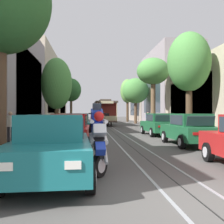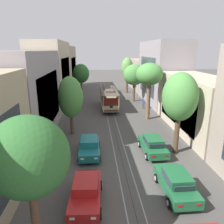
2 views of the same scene
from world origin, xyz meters
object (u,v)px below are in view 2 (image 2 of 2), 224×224
(street_tree_kerb_left_second, at_px, (71,98))
(street_tree_kerb_right_second, at_px, (180,98))
(parked_car_green_mid_right, at_px, (153,145))
(pedestrian_on_right_pavement, at_px, (144,103))
(street_tree_kerb_right_fourth, at_px, (134,75))
(street_tree_kerb_right_mid, at_px, (149,75))
(street_tree_kerb_right_far, at_px, (127,68))
(parked_car_red_second_left, at_px, (86,191))
(street_tree_kerb_left_mid, at_px, (81,74))
(street_tree_kerb_left_near, at_px, (29,158))
(parked_car_green_second_right, at_px, (176,183))
(pedestrian_crossing_far, at_px, (72,114))
(pedestrian_on_left_pavement, at_px, (40,169))
(cable_car_trolley, at_px, (109,98))
(parked_car_teal_mid_left, at_px, (89,147))

(street_tree_kerb_left_second, bearing_deg, street_tree_kerb_right_second, -29.26)
(parked_car_green_mid_right, bearing_deg, pedestrian_on_right_pavement, 80.55)
(street_tree_kerb_right_fourth, height_order, pedestrian_on_right_pavement, street_tree_kerb_right_fourth)
(street_tree_kerb_right_mid, xyz_separation_m, street_tree_kerb_right_far, (-0.07, 19.45, -0.59))
(parked_car_red_second_left, relative_size, parked_car_green_mid_right, 1.00)
(street_tree_kerb_left_mid, xyz_separation_m, street_tree_kerb_right_fourth, (9.63, -1.35, -0.15))
(parked_car_red_second_left, xyz_separation_m, pedestrian_on_right_pavement, (8.51, 22.13, 0.16))
(street_tree_kerb_left_near, height_order, street_tree_kerb_right_far, street_tree_kerb_right_far)
(parked_car_green_second_right, xyz_separation_m, pedestrian_on_right_pavement, (2.62, 21.68, 0.16))
(street_tree_kerb_right_fourth, xyz_separation_m, pedestrian_crossing_far, (-10.37, -10.53, -3.96))
(street_tree_kerb_left_second, xyz_separation_m, street_tree_kerb_left_mid, (0.21, 16.94, 0.80))
(street_tree_kerb_right_mid, distance_m, pedestrian_crossing_far, 11.63)
(parked_car_green_second_right, relative_size, pedestrian_on_left_pavement, 2.58)
(street_tree_kerb_left_second, xyz_separation_m, pedestrian_crossing_far, (-0.53, 5.05, -3.31))
(parked_car_red_second_left, xyz_separation_m, street_tree_kerb_right_fourth, (7.84, 27.57, 4.06))
(parked_car_green_mid_right, height_order, street_tree_kerb_left_near, street_tree_kerb_left_near)
(street_tree_kerb_left_near, distance_m, cable_car_trolley, 27.60)
(street_tree_kerb_left_second, distance_m, street_tree_kerb_right_second, 11.58)
(street_tree_kerb_left_mid, distance_m, street_tree_kerb_right_mid, 15.64)
(street_tree_kerb_right_mid, relative_size, street_tree_kerb_right_far, 1.00)
(parked_car_teal_mid_left, bearing_deg, pedestrian_on_left_pavement, -131.54)
(parked_car_green_second_right, height_order, street_tree_kerb_left_mid, street_tree_kerb_left_mid)
(street_tree_kerb_left_mid, bearing_deg, street_tree_kerb_left_near, -90.30)
(street_tree_kerb_right_mid, distance_m, pedestrian_on_right_pavement, 7.47)
(parked_car_teal_mid_left, distance_m, pedestrian_crossing_far, 10.83)
(parked_car_teal_mid_left, xyz_separation_m, pedestrian_on_right_pavement, (8.44, 15.61, 0.16))
(street_tree_kerb_right_far, distance_m, pedestrian_crossing_far, 22.21)
(street_tree_kerb_left_second, bearing_deg, parked_car_teal_mid_left, -69.25)
(parked_car_teal_mid_left, bearing_deg, street_tree_kerb_right_second, -1.24)
(parked_car_teal_mid_left, xyz_separation_m, pedestrian_on_left_pavement, (-3.48, -3.93, 0.16))
(street_tree_kerb_left_second, height_order, street_tree_kerb_left_mid, street_tree_kerb_left_mid)
(street_tree_kerb_right_fourth, distance_m, pedestrian_crossing_far, 15.30)
(parked_car_green_mid_right, height_order, street_tree_kerb_left_mid, street_tree_kerb_left_mid)
(street_tree_kerb_left_mid, height_order, pedestrian_on_left_pavement, street_tree_kerb_left_mid)
(parked_car_red_second_left, distance_m, parked_car_green_mid_right, 8.72)
(parked_car_green_second_right, xyz_separation_m, pedestrian_crossing_far, (-8.42, 16.58, 0.09))
(street_tree_kerb_right_far, relative_size, pedestrian_on_right_pavement, 4.51)
(street_tree_kerb_right_fourth, distance_m, street_tree_kerb_right_far, 8.60)
(parked_car_green_mid_right, bearing_deg, street_tree_kerb_right_mid, 78.96)
(parked_car_teal_mid_left, relative_size, cable_car_trolley, 0.48)
(pedestrian_crossing_far, bearing_deg, street_tree_kerb_left_second, -84.03)
(street_tree_kerb_left_mid, distance_m, pedestrian_on_left_pavement, 26.69)
(parked_car_green_second_right, height_order, pedestrian_on_left_pavement, pedestrian_on_left_pavement)
(street_tree_kerb_right_far, xyz_separation_m, pedestrian_on_left_pavement, (-11.24, -33.56, -4.49))
(pedestrian_on_left_pavement, bearing_deg, street_tree_kerb_left_near, -77.13)
(parked_car_green_mid_right, xyz_separation_m, pedestrian_on_left_pavement, (-9.31, -3.83, 0.16))
(pedestrian_on_left_pavement, distance_m, pedestrian_crossing_far, 14.47)
(parked_car_green_mid_right, relative_size, street_tree_kerb_left_mid, 0.65)
(parked_car_green_mid_right, height_order, street_tree_kerb_right_fourth, street_tree_kerb_right_fourth)
(street_tree_kerb_right_second, xyz_separation_m, pedestrian_on_left_pavement, (-11.47, -3.76, -4.29))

